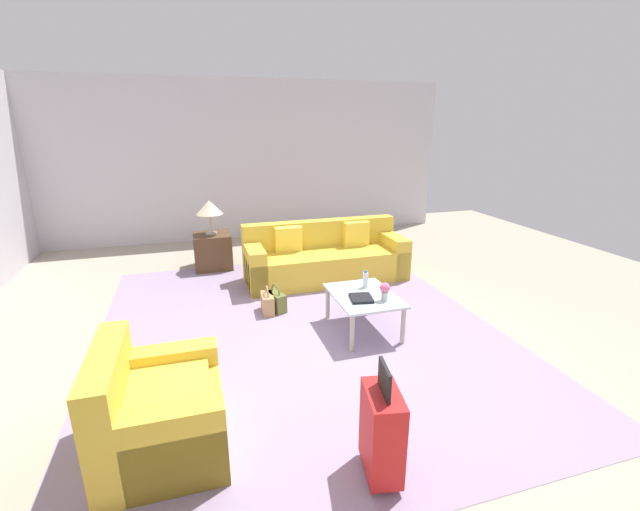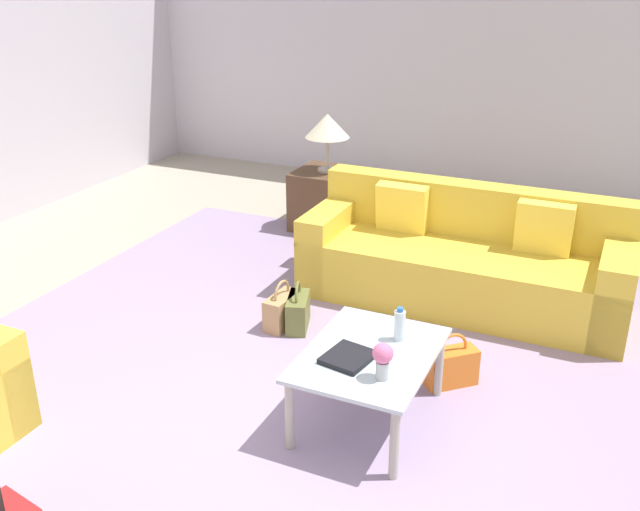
% 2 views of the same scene
% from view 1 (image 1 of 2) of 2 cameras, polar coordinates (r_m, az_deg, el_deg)
% --- Properties ---
extents(ground_plane, '(12.00, 12.00, 0.00)m').
position_cam_1_polar(ground_plane, '(4.56, 1.70, -12.97)').
color(ground_plane, '#A89E89').
extents(wall_right, '(0.12, 8.00, 3.10)m').
position_cam_1_polar(wall_right, '(8.90, -8.91, 12.39)').
color(wall_right, silver).
rests_on(wall_right, ground).
extents(area_rug, '(5.20, 4.40, 0.01)m').
position_cam_1_polar(area_rug, '(5.01, -2.72, -9.93)').
color(area_rug, '#9984A3').
rests_on(area_rug, ground).
extents(couch, '(0.86, 2.40, 0.86)m').
position_cam_1_polar(couch, '(6.51, 0.58, -0.46)').
color(couch, gold).
rests_on(couch, ground).
extents(armchair, '(1.00, 0.85, 0.84)m').
position_cam_1_polar(armchair, '(3.49, -21.37, -19.19)').
color(armchair, gold).
rests_on(armchair, ground).
extents(coffee_table, '(0.92, 0.69, 0.45)m').
position_cam_1_polar(coffee_table, '(4.88, 5.83, -5.85)').
color(coffee_table, silver).
rests_on(coffee_table, ground).
extents(water_bottle, '(0.06, 0.06, 0.20)m').
position_cam_1_polar(water_bottle, '(5.03, 6.07, -3.23)').
color(water_bottle, silver).
rests_on(water_bottle, coffee_table).
extents(coffee_table_book, '(0.30, 0.28, 0.03)m').
position_cam_1_polar(coffee_table_book, '(4.72, 5.52, -5.68)').
color(coffee_table_book, black).
rests_on(coffee_table_book, coffee_table).
extents(flower_vase, '(0.11, 0.11, 0.21)m').
position_cam_1_polar(flower_vase, '(4.68, 8.64, -4.56)').
color(flower_vase, '#B2B7BC').
rests_on(flower_vase, coffee_table).
extents(side_table, '(0.59, 0.59, 0.57)m').
position_cam_1_polar(side_table, '(7.21, -14.12, 0.64)').
color(side_table, '#513823').
rests_on(side_table, ground).
extents(table_lamp, '(0.42, 0.42, 0.55)m').
position_cam_1_polar(table_lamp, '(7.05, -14.54, 6.15)').
color(table_lamp, '#ADA899').
rests_on(table_lamp, side_table).
extents(suitcase_red, '(0.43, 0.29, 0.85)m').
position_cam_1_polar(suitcase_red, '(3.07, 8.25, -22.16)').
color(suitcase_red, red).
rests_on(suitcase_red, ground).
extents(handbag_olive, '(0.35, 0.24, 0.36)m').
position_cam_1_polar(handbag_olive, '(5.48, -5.90, -6.05)').
color(handbag_olive, olive).
rests_on(handbag_olive, ground).
extents(handbag_orange, '(0.32, 0.33, 0.36)m').
position_cam_1_polar(handbag_orange, '(5.57, 6.73, -5.68)').
color(handbag_orange, orange).
rests_on(handbag_orange, ground).
extents(handbag_tan, '(0.33, 0.16, 0.36)m').
position_cam_1_polar(handbag_tan, '(5.44, -7.02, -6.28)').
color(handbag_tan, tan).
rests_on(handbag_tan, ground).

